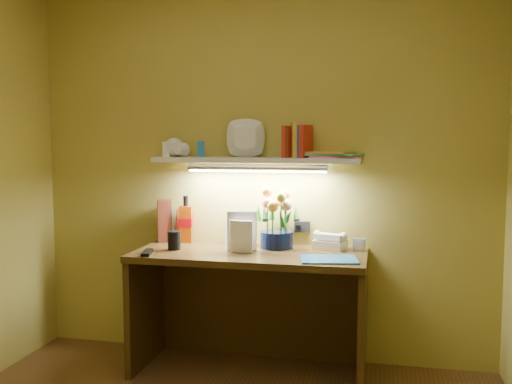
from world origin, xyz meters
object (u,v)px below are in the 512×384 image
desk_clock (359,245)px  desk (250,312)px  flower_bouquet (277,219)px  whisky_bottle (186,219)px  telephone (330,240)px

desk_clock → desk: bearing=-161.0°
desk → flower_bouquet: 0.60m
whisky_bottle → telephone: bearing=-2.2°
flower_bouquet → whisky_bottle: flower_bouquet is taller
desk → whisky_bottle: (-0.49, 0.23, 0.53)m
desk_clock → whisky_bottle: size_ratio=0.24×
flower_bouquet → whisky_bottle: size_ratio=1.19×
desk → telephone: telephone is taller
desk_clock → flower_bouquet: bearing=-174.7°
desk → whisky_bottle: 0.75m
telephone → whisky_bottle: (-0.95, 0.04, 0.10)m
telephone → desk_clock: size_ratio=2.47×
desk_clock → whisky_bottle: (-1.13, 0.05, 0.12)m
desk → telephone: (0.47, 0.20, 0.43)m
desk_clock → telephone: bearing=179.1°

